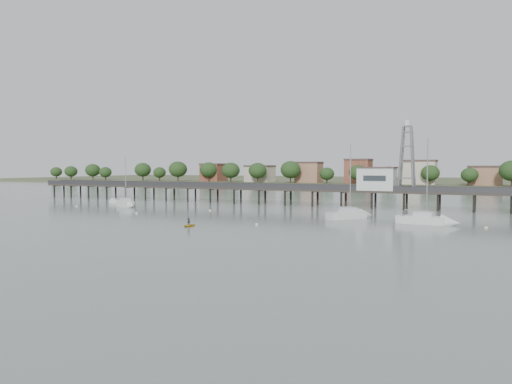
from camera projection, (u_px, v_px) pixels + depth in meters
ground_plane at (102, 234)px, 69.13m from camera, size 500.00×500.00×0.00m
pier at (275, 189)px, 122.93m from camera, size 150.00×5.00×5.50m
pier_building at (377, 179)px, 111.96m from camera, size 8.40×5.40×5.30m
lattice_tower at (407, 159)px, 108.92m from camera, size 3.20×3.20×15.50m
sailboat_c at (354, 215)px, 90.24m from camera, size 7.38×8.24×14.16m
sailboat_b at (127, 204)px, 115.41m from camera, size 7.44×5.23×12.13m
sailboat_d at (433, 221)px, 80.71m from camera, size 9.24×3.60×14.79m
white_tender at (116, 201)px, 128.09m from camera, size 3.66×1.85×1.37m
yellow_dinghy at (189, 226)px, 78.27m from camera, size 1.79×0.55×2.50m
dinghy_occupant at (189, 226)px, 78.27m from camera, size 0.89×1.31×0.29m
mooring_buoys at (240, 215)px, 95.58m from camera, size 87.40×23.87×0.39m
far_shore at (401, 181)px, 284.54m from camera, size 500.00×170.00×10.40m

